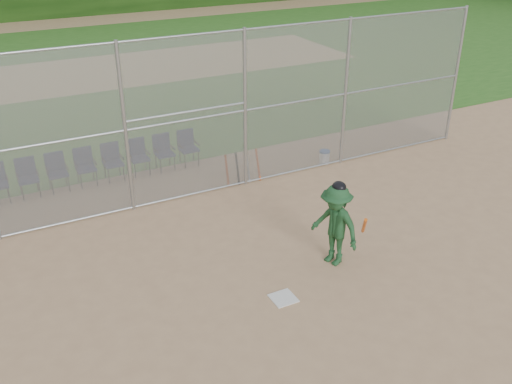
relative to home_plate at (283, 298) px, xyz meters
name	(u,v)px	position (x,y,z in m)	size (l,w,h in m)	color
ground	(319,299)	(0.57, -0.31, -0.01)	(100.00, 100.00, 0.00)	tan
grass_strip	(91,73)	(0.57, 17.69, 0.00)	(100.00, 100.00, 0.00)	#2A5C1B
dirt_patch_far	(91,73)	(0.57, 17.69, 0.00)	(24.00, 24.00, 0.00)	tan
backstop_fence	(207,114)	(0.57, 4.69, 2.06)	(16.09, 0.09, 4.00)	gray
home_plate	(283,298)	(0.00, 0.00, 0.00)	(0.45, 0.45, 0.02)	silver
batter_at_plate	(335,225)	(1.50, 0.59, 0.86)	(1.08, 1.30, 1.80)	#1D4925
water_cooler	(324,157)	(4.13, 4.85, 0.18)	(0.30, 0.30, 0.38)	white
spare_bats	(243,167)	(1.55, 4.81, 0.41)	(0.96, 0.31, 0.85)	#D84C14
chair_3	(28,179)	(-3.50, 6.54, 0.47)	(0.54, 0.52, 0.96)	#0F1A38
chair_4	(58,173)	(-2.80, 6.54, 0.47)	(0.54, 0.52, 0.96)	#0F1A38
chair_5	(86,168)	(-2.09, 6.54, 0.47)	(0.54, 0.52, 0.96)	#0F1A38
chair_6	(113,163)	(-1.38, 6.54, 0.47)	(0.54, 0.52, 0.96)	#0F1A38
chair_7	(139,158)	(-0.68, 6.54, 0.47)	(0.54, 0.52, 0.96)	#0F1A38
chair_8	(164,153)	(0.03, 6.54, 0.47)	(0.54, 0.52, 0.96)	#0F1A38
chair_9	(189,148)	(0.74, 6.54, 0.47)	(0.54, 0.52, 0.96)	#0F1A38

